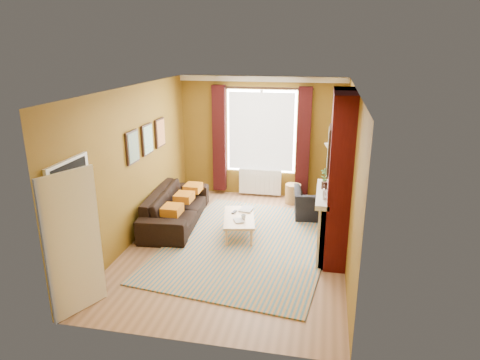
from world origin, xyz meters
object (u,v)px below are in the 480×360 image
at_px(armchair, 317,204).
at_px(wicker_stool, 293,194).
at_px(floor_lamp, 328,157).
at_px(sofa, 176,207).
at_px(coffee_table, 239,218).

height_order(armchair, wicker_stool, armchair).
bearing_deg(floor_lamp, armchair, -105.06).
bearing_deg(armchair, wicker_stool, -60.80).
bearing_deg(sofa, floor_lamp, -68.28).
bearing_deg(sofa, wicker_stool, -58.85).
relative_size(armchair, wicker_stool, 2.15).
distance_m(sofa, coffee_table, 1.40).
bearing_deg(sofa, coffee_table, -107.40).
height_order(sofa, wicker_stool, sofa).
xyz_separation_m(coffee_table, floor_lamp, (1.60, 1.78, 0.82)).
height_order(coffee_table, wicker_stool, wicker_stool).
bearing_deg(armchair, floor_lamp, -111.02).
bearing_deg(floor_lamp, sofa, -153.61).
xyz_separation_m(sofa, wicker_stool, (2.23, 1.61, -0.12)).
xyz_separation_m(sofa, floor_lamp, (2.97, 1.47, 0.81)).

